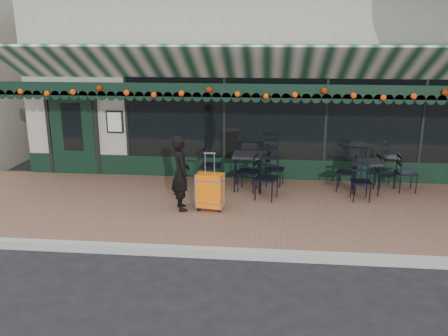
# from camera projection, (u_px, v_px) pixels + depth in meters

# --- Properties ---
(ground) EXTENTS (80.00, 80.00, 0.00)m
(ground) POSITION_uv_depth(u_px,v_px,m) (260.00, 257.00, 7.89)
(ground) COLOR black
(ground) RESTS_ON ground
(sidewalk) EXTENTS (18.00, 4.00, 0.15)m
(sidewalk) POSITION_uv_depth(u_px,v_px,m) (263.00, 210.00, 9.78)
(sidewalk) COLOR brown
(sidewalk) RESTS_ON ground
(curb) EXTENTS (18.00, 0.16, 0.15)m
(curb) POSITION_uv_depth(u_px,v_px,m) (260.00, 255.00, 7.79)
(curb) COLOR #9E9E99
(curb) RESTS_ON ground
(restaurant_building) EXTENTS (12.00, 9.60, 4.50)m
(restaurant_building) POSITION_uv_depth(u_px,v_px,m) (268.00, 77.00, 14.77)
(restaurant_building) COLOR gray
(restaurant_building) RESTS_ON ground
(woman) EXTENTS (0.55, 0.65, 1.52)m
(woman) POSITION_uv_depth(u_px,v_px,m) (181.00, 173.00, 9.42)
(woman) COLOR black
(woman) RESTS_ON sidewalk
(suitcase) EXTENTS (0.55, 0.36, 1.18)m
(suitcase) POSITION_uv_depth(u_px,v_px,m) (210.00, 191.00, 9.47)
(suitcase) COLOR orange
(suitcase) RESTS_ON sidewalk
(cafe_table_a) EXTENTS (0.59, 0.59, 0.73)m
(cafe_table_a) POSITION_uv_depth(u_px,v_px,m) (366.00, 164.00, 10.45)
(cafe_table_a) COLOR black
(cafe_table_a) RESTS_ON sidewalk
(cafe_table_b) EXTENTS (0.67, 0.67, 0.82)m
(cafe_table_b) POSITION_uv_depth(u_px,v_px,m) (248.00, 158.00, 10.68)
(cafe_table_b) COLOR black
(cafe_table_b) RESTS_ON sidewalk
(chair_a_left) EXTENTS (0.51, 0.51, 0.85)m
(chair_a_left) POSITION_uv_depth(u_px,v_px,m) (346.00, 173.00, 10.62)
(chair_a_left) COLOR black
(chair_a_left) RESTS_ON sidewalk
(chair_a_right) EXTENTS (0.43, 0.43, 0.78)m
(chair_a_right) POSITION_uv_depth(u_px,v_px,m) (386.00, 171.00, 10.91)
(chair_a_right) COLOR black
(chair_a_right) RESTS_ON sidewalk
(chair_a_front) EXTENTS (0.41, 0.41, 0.81)m
(chair_a_front) POSITION_uv_depth(u_px,v_px,m) (361.00, 182.00, 10.01)
(chair_a_front) COLOR black
(chair_a_front) RESTS_ON sidewalk
(chair_a_extra) EXTENTS (0.45, 0.45, 0.85)m
(chair_a_extra) POSITION_uv_depth(u_px,v_px,m) (407.00, 173.00, 10.58)
(chair_a_extra) COLOR black
(chair_a_extra) RESTS_ON sidewalk
(chair_b_left) EXTENTS (0.51, 0.51, 0.86)m
(chair_b_left) POSITION_uv_depth(u_px,v_px,m) (248.00, 172.00, 10.64)
(chair_b_left) COLOR black
(chair_b_left) RESTS_ON sidewalk
(chair_b_right) EXTENTS (0.47, 0.47, 0.77)m
(chair_b_right) POSITION_uv_depth(u_px,v_px,m) (275.00, 169.00, 11.04)
(chair_b_right) COLOR black
(chair_b_right) RESTS_ON sidewalk
(chair_b_front) EXTENTS (0.57, 0.57, 0.91)m
(chair_b_front) POSITION_uv_depth(u_px,v_px,m) (266.00, 179.00, 10.10)
(chair_b_front) COLOR black
(chair_b_front) RESTS_ON sidewalk
(chair_solo) EXTENTS (0.45, 0.45, 0.88)m
(chair_solo) POSITION_uv_depth(u_px,v_px,m) (212.00, 166.00, 11.13)
(chair_solo) COLOR black
(chair_solo) RESTS_ON sidewalk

